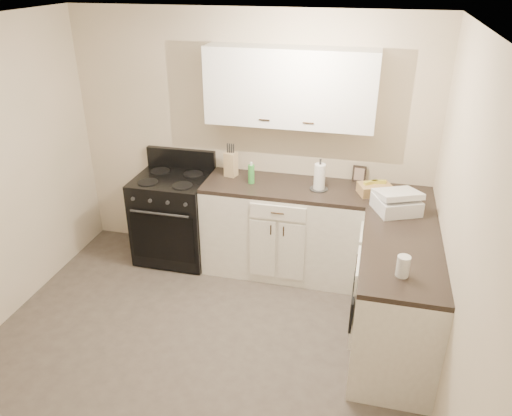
% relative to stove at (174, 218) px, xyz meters
% --- Properties ---
extents(floor, '(3.60, 3.60, 0.00)m').
position_rel_stove_xyz_m(floor, '(0.73, -1.48, -0.46)').
color(floor, '#473F38').
rests_on(floor, ground).
extents(ceiling, '(3.60, 3.60, 0.00)m').
position_rel_stove_xyz_m(ceiling, '(0.73, -1.48, 2.04)').
color(ceiling, white).
rests_on(ceiling, wall_back).
extents(wall_back, '(3.60, 0.00, 3.60)m').
position_rel_stove_xyz_m(wall_back, '(0.73, 0.32, 0.79)').
color(wall_back, beige).
rests_on(wall_back, ground).
extents(wall_right, '(0.00, 3.60, 3.60)m').
position_rel_stove_xyz_m(wall_right, '(2.53, -1.48, 0.79)').
color(wall_right, beige).
rests_on(wall_right, ground).
extents(base_cabinets_back, '(1.55, 0.60, 0.90)m').
position_rel_stove_xyz_m(base_cabinets_back, '(1.15, 0.02, -0.01)').
color(base_cabinets_back, white).
rests_on(base_cabinets_back, floor).
extents(base_cabinets_right, '(0.60, 1.90, 0.90)m').
position_rel_stove_xyz_m(base_cabinets_right, '(2.23, -0.63, -0.01)').
color(base_cabinets_right, white).
rests_on(base_cabinets_right, floor).
extents(countertop_back, '(1.55, 0.60, 0.04)m').
position_rel_stove_xyz_m(countertop_back, '(1.15, 0.02, 0.46)').
color(countertop_back, black).
rests_on(countertop_back, base_cabinets_back).
extents(countertop_right, '(0.60, 1.90, 0.04)m').
position_rel_stove_xyz_m(countertop_right, '(2.23, -0.63, 0.46)').
color(countertop_right, black).
rests_on(countertop_right, base_cabinets_right).
extents(upper_cabinets, '(1.55, 0.30, 0.70)m').
position_rel_stove_xyz_m(upper_cabinets, '(1.15, 0.18, 1.38)').
color(upper_cabinets, white).
rests_on(upper_cabinets, wall_back).
extents(stove, '(0.74, 0.63, 0.90)m').
position_rel_stove_xyz_m(stove, '(0.00, 0.00, 0.00)').
color(stove, black).
rests_on(stove, floor).
extents(knife_block, '(0.13, 0.12, 0.24)m').
position_rel_stove_xyz_m(knife_block, '(0.59, 0.13, 0.60)').
color(knife_block, tan).
rests_on(knife_block, countertop_back).
extents(paper_towel, '(0.11, 0.11, 0.25)m').
position_rel_stove_xyz_m(paper_towel, '(1.48, 0.01, 0.61)').
color(paper_towel, white).
rests_on(paper_towel, countertop_back).
extents(soap_bottle, '(0.07, 0.07, 0.18)m').
position_rel_stove_xyz_m(soap_bottle, '(0.83, 0.01, 0.57)').
color(soap_bottle, green).
rests_on(soap_bottle, countertop_back).
extents(picture_frame, '(0.13, 0.05, 0.16)m').
position_rel_stove_xyz_m(picture_frame, '(1.83, 0.28, 0.56)').
color(picture_frame, black).
rests_on(picture_frame, countertop_back).
extents(wicker_basket, '(0.34, 0.29, 0.10)m').
position_rel_stove_xyz_m(wicker_basket, '(1.99, 0.03, 0.53)').
color(wicker_basket, tan).
rests_on(wicker_basket, countertop_right).
extents(countertop_grill, '(0.44, 0.43, 0.13)m').
position_rel_stove_xyz_m(countertop_grill, '(2.18, -0.29, 0.54)').
color(countertop_grill, silver).
rests_on(countertop_grill, countertop_right).
extents(glass_jar, '(0.11, 0.11, 0.15)m').
position_rel_stove_xyz_m(glass_jar, '(2.21, -1.28, 0.56)').
color(glass_jar, silver).
rests_on(glass_jar, countertop_right).
extents(oven_mitt_near, '(0.02, 0.16, 0.27)m').
position_rel_stove_xyz_m(oven_mitt_near, '(1.90, -1.17, 0.02)').
color(oven_mitt_near, black).
rests_on(oven_mitt_near, base_cabinets_right).
extents(oven_mitt_far, '(0.02, 0.16, 0.29)m').
position_rel_stove_xyz_m(oven_mitt_far, '(1.90, -0.89, 0.02)').
color(oven_mitt_far, black).
rests_on(oven_mitt_far, base_cabinets_right).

